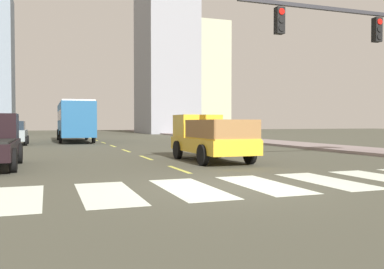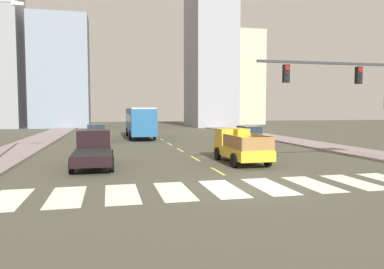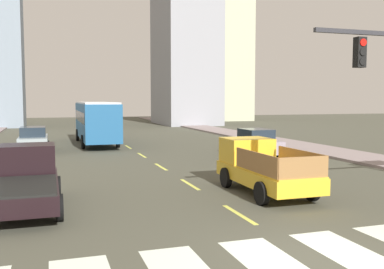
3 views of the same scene
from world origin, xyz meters
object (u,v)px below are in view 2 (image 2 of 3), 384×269
city_bus (140,120)px  sedan_far (96,133)px  traffic_signal_gantry (379,88)px  pickup_dark (93,150)px  sedan_near_right (249,136)px  pickup_stakebed (239,147)px

city_bus → sedan_far: 6.20m
sedan_far → traffic_signal_gantry: 25.43m
city_bus → sedan_far: city_bus is taller
sedan_far → city_bus: bearing=43.1°
pickup_dark → sedan_near_right: (12.84, 9.21, -0.06)m
pickup_stakebed → sedan_far: 18.13m
pickup_stakebed → pickup_dark: size_ratio=1.00×
sedan_near_right → pickup_dark: bearing=-142.7°
pickup_dark → traffic_signal_gantry: (14.13, -4.93, 3.31)m
pickup_dark → sedan_near_right: pickup_dark is taller
pickup_stakebed → city_bus: (-4.22, 19.95, 1.02)m
pickup_dark → sedan_near_right: size_ratio=1.18×
pickup_stakebed → pickup_dark: same height
pickup_dark → traffic_signal_gantry: 15.33m
city_bus → sedan_near_right: city_bus is taller
pickup_dark → sedan_far: 15.73m
sedan_far → traffic_signal_gantry: (14.43, -20.67, 3.37)m
pickup_stakebed → traffic_signal_gantry: bearing=-42.1°
traffic_signal_gantry → pickup_dark: bearing=160.7°
city_bus → sedan_near_right: (8.59, -10.60, -1.09)m
sedan_near_right → sedan_far: 14.67m
sedan_far → pickup_dark: bearing=-87.8°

